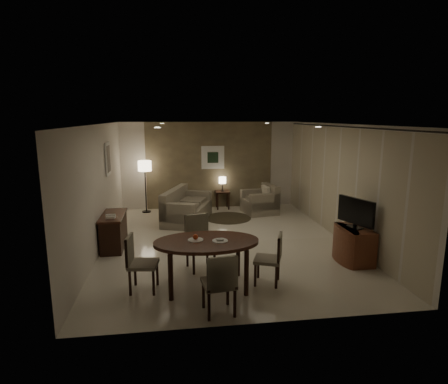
{
  "coord_description": "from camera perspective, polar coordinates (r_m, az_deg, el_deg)",
  "views": [
    {
      "loc": [
        -1.17,
        -8.19,
        2.87
      ],
      "look_at": [
        0.0,
        0.2,
        1.15
      ],
      "focal_mm": 30.0,
      "sensor_mm": 36.0,
      "label": 1
    }
  ],
  "objects": [
    {
      "name": "room_shell",
      "position": [
        8.8,
        -0.18,
        1.53
      ],
      "size": [
        5.5,
        7.0,
        2.7
      ],
      "color": "beige",
      "rests_on": "ground"
    },
    {
      "name": "taupe_accent",
      "position": [
        11.83,
        -2.2,
        4.09
      ],
      "size": [
        3.96,
        0.03,
        2.7
      ],
      "primitive_type": "cube",
      "color": "#7D6E4D",
      "rests_on": "wall_back"
    },
    {
      "name": "curtain_wall",
      "position": [
        9.18,
        16.99,
        1.25
      ],
      "size": [
        0.08,
        6.7,
        2.58
      ],
      "primitive_type": null,
      "color": "beige",
      "rests_on": "wall_right"
    },
    {
      "name": "curtain_rod",
      "position": [
        9.05,
        17.49,
        9.5
      ],
      "size": [
        0.03,
        6.8,
        0.03
      ],
      "primitive_type": "cylinder",
      "rotation": [
        1.57,
        0.0,
        0.0
      ],
      "color": "black",
      "rests_on": "wall_right"
    },
    {
      "name": "art_back_frame",
      "position": [
        11.79,
        -1.71,
        5.29
      ],
      "size": [
        0.72,
        0.03,
        0.72
      ],
      "primitive_type": "cube",
      "color": "silver",
      "rests_on": "wall_back"
    },
    {
      "name": "art_back_canvas",
      "position": [
        11.77,
        -1.7,
        5.28
      ],
      "size": [
        0.34,
        0.01,
        0.34
      ],
      "primitive_type": "cube",
      "color": "black",
      "rests_on": "wall_back"
    },
    {
      "name": "art_left_frame",
      "position": [
        9.57,
        -17.28,
        4.85
      ],
      "size": [
        0.03,
        0.6,
        0.8
      ],
      "primitive_type": "cube",
      "color": "silver",
      "rests_on": "wall_left"
    },
    {
      "name": "art_left_canvas",
      "position": [
        9.57,
        -17.19,
        4.85
      ],
      "size": [
        0.01,
        0.46,
        0.64
      ],
      "primitive_type": "cube",
      "color": "gray",
      "rests_on": "wall_left"
    },
    {
      "name": "downlight_nl",
      "position": [
        6.4,
        -10.15,
        9.65
      ],
      "size": [
        0.1,
        0.1,
        0.01
      ],
      "primitive_type": "cylinder",
      "color": "white",
      "rests_on": "ceiling"
    },
    {
      "name": "downlight_nr",
      "position": [
        6.89,
        14.17,
        9.6
      ],
      "size": [
        0.1,
        0.1,
        0.01
      ],
      "primitive_type": "cylinder",
      "color": "white",
      "rests_on": "ceiling"
    },
    {
      "name": "downlight_fl",
      "position": [
        9.99,
        -9.41,
        10.27
      ],
      "size": [
        0.1,
        0.1,
        0.01
      ],
      "primitive_type": "cylinder",
      "color": "white",
      "rests_on": "ceiling"
    },
    {
      "name": "downlight_fr",
      "position": [
        10.31,
        6.6,
        10.38
      ],
      "size": [
        0.1,
        0.1,
        0.01
      ],
      "primitive_type": "cylinder",
      "color": "white",
      "rests_on": "ceiling"
    },
    {
      "name": "console_desk",
      "position": [
        8.66,
        -16.44,
        -5.75
      ],
      "size": [
        0.48,
        1.2,
        0.75
      ],
      "primitive_type": null,
      "color": "#492417",
      "rests_on": "floor"
    },
    {
      "name": "telephone",
      "position": [
        8.26,
        -16.9,
        -3.54
      ],
      "size": [
        0.2,
        0.14,
        0.09
      ],
      "primitive_type": null,
      "color": "white",
      "rests_on": "console_desk"
    },
    {
      "name": "tv_cabinet",
      "position": [
        7.99,
        19.26,
        -7.57
      ],
      "size": [
        0.48,
        0.9,
        0.7
      ],
      "primitive_type": null,
      "color": "brown",
      "rests_on": "floor"
    },
    {
      "name": "flat_tv",
      "position": [
        7.79,
        19.45,
        -2.92
      ],
      "size": [
        0.36,
        0.85,
        0.6
      ],
      "primitive_type": null,
      "rotation": [
        0.0,
        0.0,
        0.35
      ],
      "color": "black",
      "rests_on": "tv_cabinet"
    },
    {
      "name": "dining_table",
      "position": [
        6.45,
        -2.65,
        -10.92
      ],
      "size": [
        1.76,
        1.1,
        0.83
      ],
      "primitive_type": null,
      "color": "#492417",
      "rests_on": "floor"
    },
    {
      "name": "chair_near",
      "position": [
        5.64,
        -0.82,
        -13.62
      ],
      "size": [
        0.52,
        0.52,
        0.96
      ],
      "primitive_type": null,
      "rotation": [
        0.0,
        0.0,
        3.27
      ],
      "color": "gray",
      "rests_on": "floor"
    },
    {
      "name": "chair_far",
      "position": [
        7.16,
        -3.6,
        -7.8
      ],
      "size": [
        0.6,
        0.6,
        1.02
      ],
      "primitive_type": null,
      "rotation": [
        0.0,
        0.0,
        0.25
      ],
      "color": "gray",
      "rests_on": "floor"
    },
    {
      "name": "chair_left",
      "position": [
        6.45,
        -12.18,
        -10.59
      ],
      "size": [
        0.51,
        0.51,
        0.95
      ],
      "primitive_type": null,
      "rotation": [
        0.0,
        0.0,
        1.45
      ],
      "color": "gray",
      "rests_on": "floor"
    },
    {
      "name": "chair_right",
      "position": [
        6.61,
        6.61,
        -10.08
      ],
      "size": [
        0.56,
        0.56,
        0.89
      ],
      "primitive_type": null,
      "rotation": [
        0.0,
        0.0,
        -1.94
      ],
      "color": "gray",
      "rests_on": "floor"
    },
    {
      "name": "plate_a",
      "position": [
        6.33,
        -4.36,
        -7.29
      ],
      "size": [
        0.26,
        0.26,
        0.02
      ],
      "primitive_type": "cylinder",
      "color": "white",
      "rests_on": "dining_table"
    },
    {
      "name": "plate_b",
      "position": [
        6.27,
        -0.62,
        -7.44
      ],
      "size": [
        0.26,
        0.26,
        0.02
      ],
      "primitive_type": "cylinder",
      "color": "white",
      "rests_on": "dining_table"
    },
    {
      "name": "fruit_apple",
      "position": [
        6.32,
        -4.37,
        -6.84
      ],
      "size": [
        0.09,
        0.09,
        0.09
      ],
      "primitive_type": "sphere",
      "color": "red",
      "rests_on": "plate_a"
    },
    {
      "name": "napkin",
      "position": [
        6.27,
        -0.62,
        -7.24
      ],
      "size": [
        0.12,
        0.08,
        0.03
      ],
      "primitive_type": "cube",
      "color": "white",
      "rests_on": "plate_b"
    },
    {
      "name": "round_rug",
      "position": [
        10.76,
        0.61,
        -3.96
      ],
      "size": [
        1.32,
        1.32,
        0.01
      ],
      "primitive_type": "cylinder",
      "color": "#3D3222",
      "rests_on": "floor"
    },
    {
      "name": "sofa",
      "position": [
        10.41,
        -5.6,
        -2.04
      ],
      "size": [
        2.1,
        1.53,
        0.89
      ],
      "primitive_type": null,
      "rotation": [
        0.0,
        0.0,
        1.23
      ],
      "color": "gray",
      "rests_on": "floor"
    },
    {
      "name": "armchair",
      "position": [
        11.28,
        5.44,
        -1.1
      ],
      "size": [
        1.06,
        1.1,
        0.85
      ],
      "primitive_type": null,
      "rotation": [
        0.0,
        0.0,
        -1.39
      ],
      "color": "gray",
      "rests_on": "floor"
    },
    {
      "name": "side_table",
      "position": [
        11.81,
        -0.23,
        -1.2
      ],
      "size": [
        0.44,
        0.44,
        0.56
      ],
      "primitive_type": null,
      "color": "black",
      "rests_on": "floor"
    },
    {
      "name": "table_lamp",
      "position": [
        11.72,
        -0.24,
        1.34
      ],
      "size": [
        0.22,
        0.22,
        0.5
      ],
      "primitive_type": null,
      "color": "#FFEAC1",
      "rests_on": "side_table"
    },
    {
      "name": "floor_lamp",
      "position": [
        11.51,
        -11.87,
        0.79
      ],
      "size": [
        0.4,
        0.4,
        1.57
      ],
      "primitive_type": null,
      "color": "#FFE5B7",
      "rests_on": "floor"
    }
  ]
}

